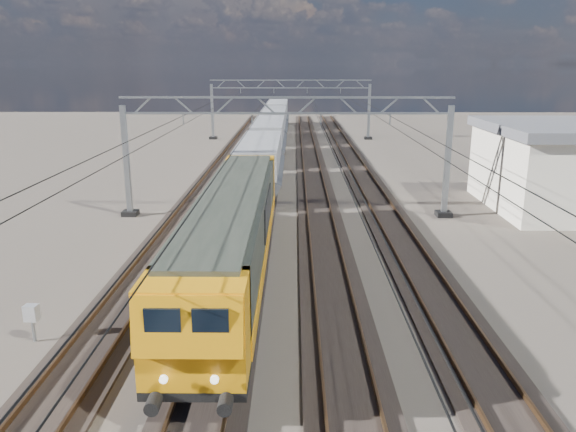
{
  "coord_description": "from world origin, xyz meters",
  "views": [
    {
      "loc": [
        0.45,
        -28.83,
        8.89
      ],
      "look_at": [
        0.19,
        -4.89,
        2.4
      ],
      "focal_mm": 35.0,
      "sensor_mm": 36.0,
      "label": 1
    }
  ],
  "objects_px": {
    "hopper_wagon_third": "(274,122)",
    "hopper_wagon_fourth": "(277,112)",
    "catenary_gantry_far": "(291,107)",
    "locomotive": "(234,231)",
    "catenary_gantry_mid": "(286,152)",
    "hopper_wagon_mid": "(269,136)",
    "trackside_cabinet": "(32,314)",
    "hopper_wagon_lead": "(260,161)"
  },
  "relations": [
    {
      "from": "hopper_wagon_third",
      "to": "hopper_wagon_fourth",
      "type": "distance_m",
      "value": 14.2
    },
    {
      "from": "catenary_gantry_far",
      "to": "locomotive",
      "type": "bearing_deg",
      "value": -92.44
    },
    {
      "from": "catenary_gantry_mid",
      "to": "hopper_wagon_mid",
      "type": "distance_m",
      "value": 21.09
    },
    {
      "from": "hopper_wagon_third",
      "to": "hopper_wagon_mid",
      "type": "bearing_deg",
      "value": -90.0
    },
    {
      "from": "hopper_wagon_third",
      "to": "trackside_cabinet",
      "type": "distance_m",
      "value": 51.55
    },
    {
      "from": "hopper_wagon_lead",
      "to": "hopper_wagon_third",
      "type": "distance_m",
      "value": 28.4
    },
    {
      "from": "catenary_gantry_far",
      "to": "hopper_wagon_fourth",
      "type": "distance_m",
      "value": 13.58
    },
    {
      "from": "hopper_wagon_lead",
      "to": "catenary_gantry_far",
      "type": "bearing_deg",
      "value": 86.09
    },
    {
      "from": "locomotive",
      "to": "hopper_wagon_lead",
      "type": "bearing_deg",
      "value": 90.0
    },
    {
      "from": "catenary_gantry_mid",
      "to": "trackside_cabinet",
      "type": "relative_size",
      "value": 15.34
    },
    {
      "from": "hopper_wagon_third",
      "to": "hopper_wagon_lead",
      "type": "bearing_deg",
      "value": -90.0
    },
    {
      "from": "hopper_wagon_fourth",
      "to": "catenary_gantry_far",
      "type": "bearing_deg",
      "value": -81.46
    },
    {
      "from": "hopper_wagon_third",
      "to": "trackside_cabinet",
      "type": "height_order",
      "value": "hopper_wagon_third"
    },
    {
      "from": "locomotive",
      "to": "hopper_wagon_third",
      "type": "height_order",
      "value": "locomotive"
    },
    {
      "from": "locomotive",
      "to": "hopper_wagon_fourth",
      "type": "distance_m",
      "value": 60.3
    },
    {
      "from": "hopper_wagon_lead",
      "to": "hopper_wagon_fourth",
      "type": "xyz_separation_m",
      "value": [
        0.0,
        42.6,
        0.0
      ]
    },
    {
      "from": "hopper_wagon_fourth",
      "to": "catenary_gantry_mid",
      "type": "bearing_deg",
      "value": -87.68
    },
    {
      "from": "hopper_wagon_mid",
      "to": "hopper_wagon_fourth",
      "type": "distance_m",
      "value": 28.4
    },
    {
      "from": "hopper_wagon_third",
      "to": "hopper_wagon_fourth",
      "type": "height_order",
      "value": "same"
    },
    {
      "from": "catenary_gantry_mid",
      "to": "hopper_wagon_lead",
      "type": "distance_m",
      "value": 7.21
    },
    {
      "from": "catenary_gantry_mid",
      "to": "catenary_gantry_far",
      "type": "height_order",
      "value": "same"
    },
    {
      "from": "catenary_gantry_far",
      "to": "hopper_wagon_third",
      "type": "distance_m",
      "value": 2.75
    },
    {
      "from": "hopper_wagon_fourth",
      "to": "trackside_cabinet",
      "type": "xyz_separation_m",
      "value": [
        -6.14,
        -65.36,
        -1.24
      ]
    },
    {
      "from": "locomotive",
      "to": "hopper_wagon_third",
      "type": "bearing_deg",
      "value": 90.0
    },
    {
      "from": "catenary_gantry_mid",
      "to": "catenary_gantry_far",
      "type": "bearing_deg",
      "value": 90.0
    },
    {
      "from": "hopper_wagon_mid",
      "to": "trackside_cabinet",
      "type": "relative_size",
      "value": 10.02
    },
    {
      "from": "hopper_wagon_mid",
      "to": "catenary_gantry_far",
      "type": "bearing_deg",
      "value": 82.44
    },
    {
      "from": "hopper_wagon_lead",
      "to": "hopper_wagon_fourth",
      "type": "bearing_deg",
      "value": 90.0
    },
    {
      "from": "hopper_wagon_mid",
      "to": "trackside_cabinet",
      "type": "bearing_deg",
      "value": -99.44
    },
    {
      "from": "hopper_wagon_third",
      "to": "hopper_wagon_fourth",
      "type": "xyz_separation_m",
      "value": [
        0.0,
        14.2,
        0.0
      ]
    },
    {
      "from": "hopper_wagon_mid",
      "to": "hopper_wagon_third",
      "type": "relative_size",
      "value": 1.0
    },
    {
      "from": "catenary_gantry_mid",
      "to": "trackside_cabinet",
      "type": "bearing_deg",
      "value": -116.92
    },
    {
      "from": "hopper_wagon_lead",
      "to": "trackside_cabinet",
      "type": "xyz_separation_m",
      "value": [
        -6.14,
        -22.76,
        -1.24
      ]
    },
    {
      "from": "hopper_wagon_fourth",
      "to": "hopper_wagon_mid",
      "type": "bearing_deg",
      "value": -90.0
    },
    {
      "from": "catenary_gantry_far",
      "to": "trackside_cabinet",
      "type": "bearing_deg",
      "value": -98.89
    },
    {
      "from": "locomotive",
      "to": "hopper_wagon_fourth",
      "type": "bearing_deg",
      "value": 90.0
    },
    {
      "from": "locomotive",
      "to": "hopper_wagon_third",
      "type": "xyz_separation_m",
      "value": [
        -0.0,
        46.1,
        -0.09
      ]
    },
    {
      "from": "catenary_gantry_far",
      "to": "hopper_wagon_third",
      "type": "relative_size",
      "value": 1.53
    },
    {
      "from": "catenary_gantry_mid",
      "to": "hopper_wagon_lead",
      "type": "bearing_deg",
      "value": 106.57
    },
    {
      "from": "catenary_gantry_far",
      "to": "hopper_wagon_mid",
      "type": "height_order",
      "value": "catenary_gantry_far"
    },
    {
      "from": "catenary_gantry_far",
      "to": "hopper_wagon_lead",
      "type": "xyz_separation_m",
      "value": [
        -2.0,
        -29.28,
        -1.67
      ]
    },
    {
      "from": "locomotive",
      "to": "hopper_wagon_fourth",
      "type": "height_order",
      "value": "locomotive"
    }
  ]
}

